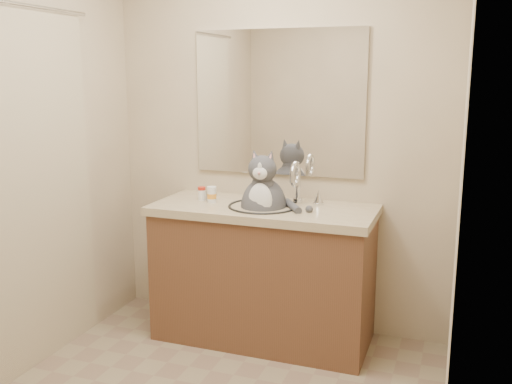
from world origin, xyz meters
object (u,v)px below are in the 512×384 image
(cat, at_px, (264,203))
(pill_bottle_redcap, at_px, (202,193))
(pill_bottle_orange, at_px, (212,195))
(grey_canister, at_px, (209,196))

(cat, relative_size, pill_bottle_redcap, 6.64)
(pill_bottle_orange, relative_size, grey_canister, 1.56)
(cat, xyz_separation_m, grey_canister, (-0.37, 0.03, 0.01))
(pill_bottle_orange, height_order, grey_canister, pill_bottle_orange)
(pill_bottle_orange, bearing_deg, pill_bottle_redcap, 156.00)
(pill_bottle_redcap, distance_m, pill_bottle_orange, 0.09)
(grey_canister, bearing_deg, cat, -4.38)
(pill_bottle_redcap, height_order, grey_canister, pill_bottle_redcap)
(cat, height_order, pill_bottle_orange, cat)
(pill_bottle_redcap, xyz_separation_m, pill_bottle_orange, (0.09, -0.04, 0.00))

